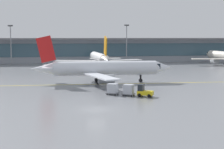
# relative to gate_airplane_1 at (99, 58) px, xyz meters

# --- Properties ---
(ground_plane) EXTENTS (400.00, 400.00, 0.00)m
(ground_plane) POSITION_rel_gate_airplane_1_xyz_m (-8.60, -66.65, -3.10)
(ground_plane) COLOR slate
(taxiway_centreline_stripe) EXTENTS (109.96, 3.76, 0.01)m
(taxiway_centreline_stripe) POSITION_rel_gate_airplane_1_xyz_m (-3.38, -40.95, -3.10)
(taxiway_centreline_stripe) COLOR yellow
(taxiway_centreline_stripe) RESTS_ON ground_plane
(terminal_concourse) EXTENTS (197.57, 11.00, 9.60)m
(terminal_concourse) POSITION_rel_gate_airplane_1_xyz_m (-8.60, 23.95, 1.82)
(terminal_concourse) COLOR #8C939E
(terminal_concourse) RESTS_ON ground_plane
(gate_airplane_1) EXTENTS (29.04, 31.21, 10.35)m
(gate_airplane_1) POSITION_rel_gate_airplane_1_xyz_m (0.00, 0.00, 0.00)
(gate_airplane_1) COLOR white
(gate_airplane_1) RESTS_ON ground_plane
(taxiing_regional_jet) EXTENTS (31.42, 29.25, 10.42)m
(taxiing_regional_jet) POSITION_rel_gate_airplane_1_xyz_m (-3.79, -38.94, 0.02)
(taxiing_regional_jet) COLOR silver
(taxiing_regional_jet) RESTS_ON ground_plane
(baggage_tug) EXTENTS (2.95, 2.56, 2.10)m
(baggage_tug) POSITION_rel_gate_airplane_1_xyz_m (0.58, -57.53, -2.21)
(baggage_tug) COLOR yellow
(baggage_tug) RESTS_ON ground_plane
(cargo_dolly_lead) EXTENTS (2.62, 2.44, 1.94)m
(cargo_dolly_lead) POSITION_rel_gate_airplane_1_xyz_m (-1.80, -56.13, -2.05)
(cargo_dolly_lead) COLOR #595B60
(cargo_dolly_lead) RESTS_ON ground_plane
(cargo_dolly_trailing) EXTENTS (2.62, 2.44, 1.94)m
(cargo_dolly_trailing) POSITION_rel_gate_airplane_1_xyz_m (-4.38, -54.62, -2.05)
(cargo_dolly_trailing) COLOR #595B60
(cargo_dolly_trailing) RESTS_ON ground_plane
(apron_light_mast_1) EXTENTS (1.80, 0.36, 14.28)m
(apron_light_mast_1) POSITION_rel_gate_airplane_1_xyz_m (-30.16, 15.89, 4.73)
(apron_light_mast_1) COLOR gray
(apron_light_mast_1) RESTS_ON ground_plane
(apron_light_mast_2) EXTENTS (1.80, 0.36, 14.64)m
(apron_light_mast_2) POSITION_rel_gate_airplane_1_xyz_m (12.34, 14.90, 4.91)
(apron_light_mast_2) COLOR gray
(apron_light_mast_2) RESTS_ON ground_plane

